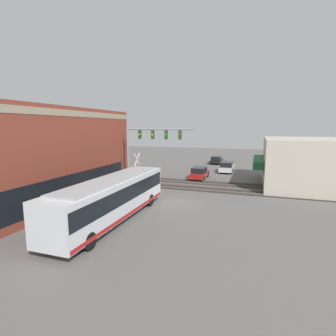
{
  "coord_description": "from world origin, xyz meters",
  "views": [
    {
      "loc": [
        -21.15,
        -6.69,
        6.61
      ],
      "look_at": [
        3.68,
        1.79,
        2.46
      ],
      "focal_mm": 28.0,
      "sensor_mm": 36.0,
      "label": 1
    }
  ],
  "objects_px": {
    "crossing_signal": "(137,167)",
    "parked_car_red": "(199,173)",
    "parked_car_black": "(216,160)",
    "city_bus": "(112,197)",
    "pedestrian_at_crossing": "(149,179)",
    "parked_car_white": "(227,167)"
  },
  "relations": [
    {
      "from": "crossing_signal",
      "to": "parked_car_black",
      "type": "xyz_separation_m",
      "value": [
        22.13,
        -5.27,
        -1.66
      ]
    },
    {
      "from": "city_bus",
      "to": "parked_car_black",
      "type": "height_order",
      "value": "city_bus"
    },
    {
      "from": "parked_car_red",
      "to": "parked_car_black",
      "type": "distance_m",
      "value": 14.77
    },
    {
      "from": "city_bus",
      "to": "parked_car_white",
      "type": "relative_size",
      "value": 2.71
    },
    {
      "from": "city_bus",
      "to": "pedestrian_at_crossing",
      "type": "bearing_deg",
      "value": 8.51
    },
    {
      "from": "parked_car_white",
      "to": "parked_car_black",
      "type": "xyz_separation_m",
      "value": [
        8.67,
        2.8,
        -0.07
      ]
    },
    {
      "from": "city_bus",
      "to": "parked_car_red",
      "type": "height_order",
      "value": "city_bus"
    },
    {
      "from": "city_bus",
      "to": "parked_car_white",
      "type": "xyz_separation_m",
      "value": [
        23.11,
        -5.4,
        -0.99
      ]
    },
    {
      "from": "parked_car_white",
      "to": "parked_car_black",
      "type": "bearing_deg",
      "value": 17.89
    },
    {
      "from": "city_bus",
      "to": "crossing_signal",
      "type": "xyz_separation_m",
      "value": [
        9.65,
        2.67,
        0.6
      ]
    },
    {
      "from": "city_bus",
      "to": "crossing_signal",
      "type": "relative_size",
      "value": 3.28
    },
    {
      "from": "crossing_signal",
      "to": "parked_car_black",
      "type": "bearing_deg",
      "value": -13.39
    },
    {
      "from": "crossing_signal",
      "to": "parked_car_red",
      "type": "bearing_deg",
      "value": -35.58
    },
    {
      "from": "parked_car_red",
      "to": "parked_car_black",
      "type": "relative_size",
      "value": 1.0
    },
    {
      "from": "city_bus",
      "to": "parked_car_white",
      "type": "distance_m",
      "value": 23.75
    },
    {
      "from": "city_bus",
      "to": "parked_car_red",
      "type": "xyz_separation_m",
      "value": [
        17.02,
        -2.6,
        -1.0
      ]
    },
    {
      "from": "parked_car_black",
      "to": "pedestrian_at_crossing",
      "type": "bearing_deg",
      "value": 169.37
    },
    {
      "from": "parked_car_red",
      "to": "pedestrian_at_crossing",
      "type": "bearing_deg",
      "value": 149.82
    },
    {
      "from": "pedestrian_at_crossing",
      "to": "parked_car_white",
      "type": "bearing_deg",
      "value": -27.69
    },
    {
      "from": "parked_car_black",
      "to": "pedestrian_at_crossing",
      "type": "height_order",
      "value": "pedestrian_at_crossing"
    },
    {
      "from": "parked_car_white",
      "to": "parked_car_red",
      "type": "bearing_deg",
      "value": 155.32
    },
    {
      "from": "parked_car_white",
      "to": "parked_car_black",
      "type": "distance_m",
      "value": 9.11
    }
  ]
}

